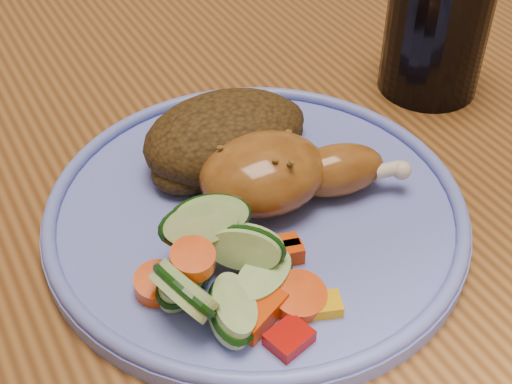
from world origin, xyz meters
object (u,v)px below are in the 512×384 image
chair_far (96,48)px  drinking_glass (436,29)px  plate (256,214)px  dining_table (294,185)px

chair_far → drinking_glass: 0.73m
plate → chair_far: bearing=82.5°
drinking_glass → plate: bearing=-160.0°
plate → drinking_glass: 0.24m
plate → drinking_glass: drinking_glass is taller
chair_far → dining_table: bearing=-90.0°
dining_table → chair_far: 0.65m
plate → drinking_glass: bearing=20.0°
plate → drinking_glass: (0.22, 0.08, 0.05)m
dining_table → chair_far: size_ratio=1.54×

